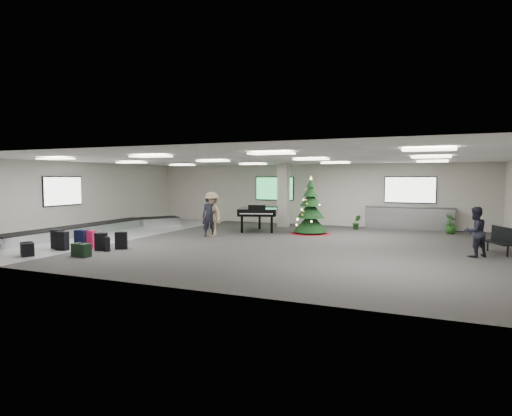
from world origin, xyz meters
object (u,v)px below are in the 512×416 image
at_px(traveler_a, 210,216).
at_px(traveler_bench, 475,232).
at_px(christmas_tree, 311,214).
at_px(potted_plant_left, 357,222).
at_px(traveler_b, 212,214).
at_px(bench, 501,239).
at_px(potted_plant_right, 451,224).
at_px(grand_piano, 258,212).
at_px(pink_suitcase, 89,239).
at_px(baggage_carousel, 99,228).
at_px(service_counter, 409,218).

height_order(traveler_a, traveler_bench, traveler_a).
relative_size(christmas_tree, traveler_bench, 1.63).
height_order(traveler_a, potted_plant_left, traveler_a).
bearing_deg(traveler_b, potted_plant_left, 67.99).
bearing_deg(traveler_a, christmas_tree, -0.48).
distance_m(bench, traveler_a, 10.75).
relative_size(traveler_bench, potted_plant_right, 1.85).
height_order(christmas_tree, bench, christmas_tree).
bearing_deg(christmas_tree, potted_plant_left, 54.44).
bearing_deg(potted_plant_left, grand_piano, -150.12).
xyz_separation_m(pink_suitcase, christmas_tree, (6.10, 6.89, 0.56)).
bearing_deg(potted_plant_right, grand_piano, -163.59).
distance_m(christmas_tree, grand_piano, 2.49).
height_order(baggage_carousel, service_counter, service_counter).
bearing_deg(potted_plant_right, bench, -74.61).
bearing_deg(baggage_carousel, service_counter, 27.67).
height_order(bench, potted_plant_left, bench).
bearing_deg(potted_plant_left, traveler_bench, -51.21).
relative_size(pink_suitcase, potted_plant_left, 0.92).
relative_size(baggage_carousel, traveler_b, 5.17).
bearing_deg(traveler_a, potted_plant_right, -8.29).
height_order(grand_piano, traveler_b, traveler_b).
bearing_deg(baggage_carousel, traveler_bench, -0.14).
xyz_separation_m(baggage_carousel, traveler_b, (5.30, 0.91, 0.73)).
bearing_deg(bench, baggage_carousel, 158.92).
bearing_deg(potted_plant_right, service_counter, 152.16).
distance_m(baggage_carousel, traveler_bench, 15.19).
xyz_separation_m(service_counter, traveler_b, (-7.54, -5.82, 0.39)).
bearing_deg(traveler_bench, potted_plant_left, -91.47).
bearing_deg(traveler_a, traveler_b, 23.87).
height_order(grand_piano, potted_plant_left, grand_piano).
height_order(pink_suitcase, potted_plant_left, potted_plant_left).
distance_m(traveler_bench, potted_plant_left, 7.41).
bearing_deg(christmas_tree, grand_piano, -178.14).
height_order(traveler_a, potted_plant_right, traveler_a).
distance_m(traveler_b, potted_plant_left, 7.14).
bearing_deg(traveler_a, service_counter, 1.79).
bearing_deg(grand_piano, baggage_carousel, -170.18).
distance_m(service_counter, christmas_tree, 5.15).
distance_m(pink_suitcase, traveler_bench, 12.84).
bearing_deg(pink_suitcase, bench, 8.12).
bearing_deg(potted_plant_left, bench, -41.79).
bearing_deg(traveler_a, baggage_carousel, 152.76).
xyz_separation_m(baggage_carousel, potted_plant_left, (10.54, 5.73, 0.14)).
height_order(service_counter, traveler_b, traveler_b).
distance_m(traveler_a, traveler_b, 0.12).
bearing_deg(christmas_tree, traveler_bench, -28.99).
height_order(traveler_b, traveler_bench, traveler_b).
relative_size(baggage_carousel, traveler_bench, 6.15).
height_order(christmas_tree, potted_plant_right, christmas_tree).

